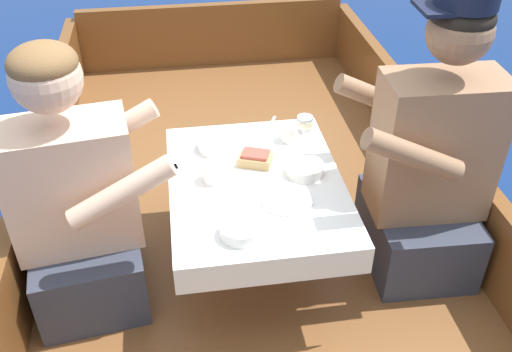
# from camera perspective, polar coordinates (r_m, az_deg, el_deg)

# --- Properties ---
(ground_plane) EXTENTS (60.00, 60.00, 0.00)m
(ground_plane) POSITION_cam_1_polar(r_m,az_deg,el_deg) (2.54, -0.16, -13.60)
(ground_plane) COLOR navy
(boat_deck) EXTENTS (1.74, 3.66, 0.35)m
(boat_deck) POSITION_cam_1_polar(r_m,az_deg,el_deg) (2.41, -0.16, -10.87)
(boat_deck) COLOR brown
(boat_deck) RESTS_ON ground_plane
(gunwale_port) EXTENTS (0.06, 3.66, 0.34)m
(gunwale_port) POSITION_cam_1_polar(r_m,az_deg,el_deg) (2.24, -22.16, -6.37)
(gunwale_port) COLOR brown
(gunwale_port) RESTS_ON boat_deck
(gunwale_starboard) EXTENTS (0.06, 3.66, 0.34)m
(gunwale_starboard) POSITION_cam_1_polar(r_m,az_deg,el_deg) (2.41, 20.02, -2.36)
(gunwale_starboard) COLOR brown
(gunwale_starboard) RESTS_ON boat_deck
(bow_coaming) EXTENTS (1.62, 0.06, 0.39)m
(bow_coaming) POSITION_cam_1_polar(r_m,az_deg,el_deg) (3.71, -4.43, 13.91)
(bow_coaming) COLOR brown
(bow_coaming) RESTS_ON boat_deck
(cockpit_table) EXTENTS (0.61, 0.79, 0.40)m
(cockpit_table) POSITION_cam_1_polar(r_m,az_deg,el_deg) (2.02, 0.00, -1.44)
(cockpit_table) COLOR #B2B2B7
(cockpit_table) RESTS_ON boat_deck
(person_port) EXTENTS (0.56, 0.50, 0.96)m
(person_port) POSITION_cam_1_polar(r_m,az_deg,el_deg) (1.98, -17.34, -3.02)
(person_port) COLOR #333847
(person_port) RESTS_ON boat_deck
(person_starboard) EXTENTS (0.53, 0.45, 1.07)m
(person_starboard) POSITION_cam_1_polar(r_m,az_deg,el_deg) (2.09, 16.87, 0.79)
(person_starboard) COLOR #333847
(person_starboard) RESTS_ON boat_deck
(plate_sandwich) EXTENTS (0.18, 0.18, 0.01)m
(plate_sandwich) POSITION_cam_1_polar(r_m,az_deg,el_deg) (2.06, -0.06, 1.14)
(plate_sandwich) COLOR white
(plate_sandwich) RESTS_ON cockpit_table
(plate_bread) EXTENTS (0.18, 0.18, 0.01)m
(plate_bread) POSITION_cam_1_polar(r_m,az_deg,el_deg) (1.90, 3.11, -2.35)
(plate_bread) COLOR white
(plate_bread) RESTS_ON cockpit_table
(sandwich) EXTENTS (0.14, 0.11, 0.05)m
(sandwich) POSITION_cam_1_polar(r_m,az_deg,el_deg) (2.05, -0.06, 1.77)
(sandwich) COLOR tan
(sandwich) RESTS_ON plate_sandwich
(bowl_port_near) EXTENTS (0.13, 0.13, 0.04)m
(bowl_port_near) POSITION_cam_1_polar(r_m,az_deg,el_deg) (1.76, -1.51, -5.34)
(bowl_port_near) COLOR white
(bowl_port_near) RESTS_ON cockpit_table
(bowl_starboard_near) EXTENTS (0.14, 0.14, 0.04)m
(bowl_starboard_near) POSITION_cam_1_polar(r_m,az_deg,el_deg) (2.15, -3.96, 3.25)
(bowl_starboard_near) COLOR white
(bowl_starboard_near) RESTS_ON cockpit_table
(bowl_center_far) EXTENTS (0.13, 0.13, 0.04)m
(bowl_center_far) POSITION_cam_1_polar(r_m,az_deg,el_deg) (2.02, 4.89, 0.79)
(bowl_center_far) COLOR white
(bowl_center_far) RESTS_ON cockpit_table
(coffee_cup_port) EXTENTS (0.10, 0.07, 0.06)m
(coffee_cup_port) POSITION_cam_1_polar(r_m,az_deg,el_deg) (2.20, 3.37, 4.33)
(coffee_cup_port) COLOR white
(coffee_cup_port) RESTS_ON cockpit_table
(coffee_cup_starboard) EXTENTS (0.11, 0.08, 0.07)m
(coffee_cup_starboard) POSITION_cam_1_polar(r_m,az_deg,el_deg) (1.98, -4.22, 0.41)
(coffee_cup_starboard) COLOR white
(coffee_cup_starboard) RESTS_ON cockpit_table
(tin_can) EXTENTS (0.07, 0.07, 0.05)m
(tin_can) POSITION_cam_1_polar(r_m,az_deg,el_deg) (2.28, 4.91, 5.32)
(tin_can) COLOR silver
(tin_can) RESTS_ON cockpit_table
(utensil_spoon_starboard) EXTENTS (0.04, 0.17, 0.01)m
(utensil_spoon_starboard) POSITION_cam_1_polar(r_m,az_deg,el_deg) (1.83, 3.42, -4.33)
(utensil_spoon_starboard) COLOR silver
(utensil_spoon_starboard) RESTS_ON cockpit_table
(utensil_knife_port) EXTENTS (0.08, 0.16, 0.00)m
(utensil_knife_port) POSITION_cam_1_polar(r_m,az_deg,el_deg) (2.29, 1.35, 4.93)
(utensil_knife_port) COLOR silver
(utensil_knife_port) RESTS_ON cockpit_table
(utensil_fork_starboard) EXTENTS (0.05, 0.17, 0.00)m
(utensil_fork_starboard) POSITION_cam_1_polar(r_m,az_deg,el_deg) (2.04, -7.66, 0.16)
(utensil_fork_starboard) COLOR silver
(utensil_fork_starboard) RESTS_ON cockpit_table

